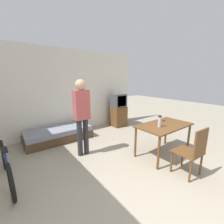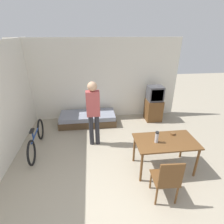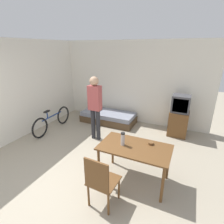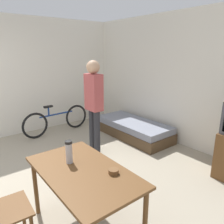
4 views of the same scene
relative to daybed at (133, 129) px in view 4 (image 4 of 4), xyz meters
The scene contains 8 objects.
wall_back 1.35m from the daybed, 50.34° to the left, with size 5.50×0.06×2.70m.
wall_left 2.60m from the daybed, 142.81° to the right, with size 0.06×4.78×2.70m.
daybed is the anchor object (origin of this frame).
dining_table 2.94m from the daybed, 54.04° to the right, with size 1.31×0.75×0.75m.
bicycle 1.85m from the daybed, 135.46° to the right, with size 0.15×1.69×0.71m.
person_standing 1.50m from the daybed, 80.69° to the right, with size 0.34×0.24×1.78m.
thermos_flask 2.89m from the daybed, 58.22° to the right, with size 0.08×0.08×0.25m.
mate_bowl 2.95m from the daybed, 47.69° to the right, with size 0.10×0.10×0.05m.
Camera 4 is at (3.02, -0.05, 1.93)m, focal length 35.00 mm.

